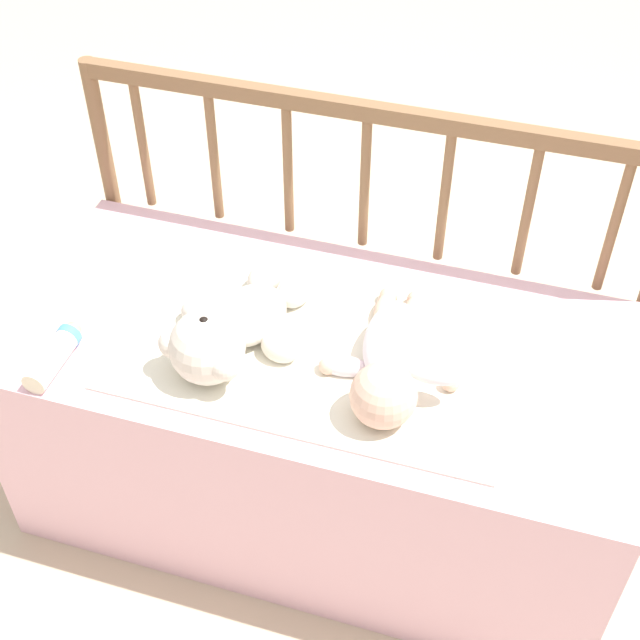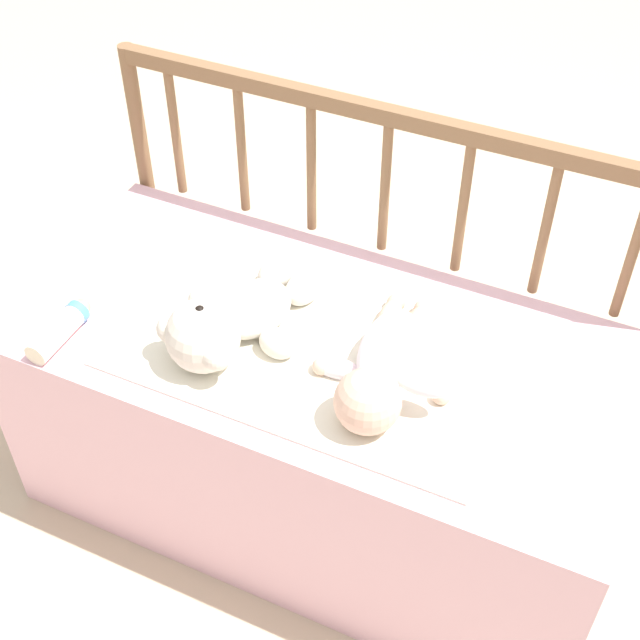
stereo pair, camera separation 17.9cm
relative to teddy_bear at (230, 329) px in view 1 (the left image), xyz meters
name	(u,v)px [view 1 (the left image)]	position (x,y,z in m)	size (l,w,h in m)	color
ground_plane	(320,495)	(0.17, 0.08, -0.60)	(12.00, 12.00, 0.00)	#C6B293
crib_mattress	(320,425)	(0.17, 0.08, -0.33)	(1.31, 0.62, 0.55)	#EDB7C6
crib_rail	(364,209)	(0.17, 0.41, 0.04)	(1.31, 0.04, 0.91)	brown
blanket	(318,342)	(0.16, 0.07, -0.06)	(0.80, 0.51, 0.01)	silver
teddy_bear	(230,329)	(0.00, 0.00, 0.00)	(0.29, 0.39, 0.15)	silver
baby	(390,360)	(0.33, 0.02, -0.01)	(0.29, 0.40, 0.13)	white
baby_bottle	(56,354)	(-0.32, -0.13, -0.03)	(0.05, 0.18, 0.05)	#F4E5CC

